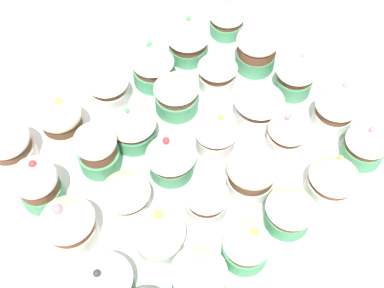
# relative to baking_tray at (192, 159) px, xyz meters

# --- Properties ---
(ground_plane) EXTENTS (1.80, 1.80, 0.03)m
(ground_plane) POSITION_rel_baking_tray_xyz_m (0.00, 0.00, -0.02)
(ground_plane) COLOR beige
(baking_tray) EXTENTS (0.47, 0.40, 0.01)m
(baking_tray) POSITION_rel_baking_tray_xyz_m (0.00, 0.00, 0.00)
(baking_tray) COLOR silver
(baking_tray) RESTS_ON ground_plane
(cupcake_1) EXTENTS (0.06, 0.06, 0.08)m
(cupcake_1) POSITION_rel_baking_tray_xyz_m (-0.10, -0.14, 0.04)
(cupcake_1) COLOR #4C9E6B
(cupcake_1) RESTS_ON baking_tray
(cupcake_2) EXTENTS (0.05, 0.05, 0.07)m
(cupcake_2) POSITION_rel_baking_tray_xyz_m (-0.04, -0.15, 0.04)
(cupcake_2) COLOR #4C9E6B
(cupcake_2) RESTS_ON baking_tray
(cupcake_3) EXTENTS (0.06, 0.06, 0.08)m
(cupcake_3) POSITION_rel_baking_tray_xyz_m (0.03, -0.14, 0.05)
(cupcake_3) COLOR #4C9E6B
(cupcake_3) RESTS_ON baking_tray
(cupcake_4) EXTENTS (0.06, 0.06, 0.08)m
(cupcake_4) POSITION_rel_baking_tray_xyz_m (0.10, -0.15, 0.05)
(cupcake_4) COLOR white
(cupcake_4) RESTS_ON baking_tray
(cupcake_5) EXTENTS (0.06, 0.06, 0.07)m
(cupcake_5) POSITION_rel_baking_tray_xyz_m (0.18, -0.14, 0.04)
(cupcake_5) COLOR #4C9E6B
(cupcake_5) RESTS_ON baking_tray
(cupcake_6) EXTENTS (0.06, 0.06, 0.08)m
(cupcake_6) POSITION_rel_baking_tray_xyz_m (-0.18, -0.08, 0.04)
(cupcake_6) COLOR #4C9E6B
(cupcake_6) RESTS_ON baking_tray
(cupcake_7) EXTENTS (0.06, 0.06, 0.08)m
(cupcake_7) POSITION_rel_baking_tray_xyz_m (-0.11, -0.07, 0.05)
(cupcake_7) COLOR white
(cupcake_7) RESTS_ON baking_tray
(cupcake_8) EXTENTS (0.05, 0.05, 0.07)m
(cupcake_8) POSITION_rel_baking_tray_xyz_m (-0.03, -0.07, 0.04)
(cupcake_8) COLOR white
(cupcake_8) RESTS_ON baking_tray
(cupcake_9) EXTENTS (0.06, 0.06, 0.06)m
(cupcake_9) POSITION_rel_baking_tray_xyz_m (0.03, -0.08, 0.04)
(cupcake_9) COLOR white
(cupcake_9) RESTS_ON baking_tray
(cupcake_10) EXTENTS (0.05, 0.05, 0.07)m
(cupcake_10) POSITION_rel_baking_tray_xyz_m (0.11, -0.06, 0.04)
(cupcake_10) COLOR white
(cupcake_10) RESTS_ON baking_tray
(cupcake_11) EXTENTS (0.06, 0.06, 0.08)m
(cupcake_11) POSITION_rel_baking_tray_xyz_m (0.18, -0.08, 0.05)
(cupcake_11) COLOR white
(cupcake_11) RESTS_ON baking_tray
(cupcake_12) EXTENTS (0.06, 0.06, 0.08)m
(cupcake_12) POSITION_rel_baking_tray_xyz_m (-0.18, -0.00, 0.05)
(cupcake_12) COLOR white
(cupcake_12) RESTS_ON baking_tray
(cupcake_13) EXTENTS (0.06, 0.06, 0.08)m
(cupcake_13) POSITION_rel_baking_tray_xyz_m (-0.11, -0.01, 0.05)
(cupcake_13) COLOR white
(cupcake_13) RESTS_ON baking_tray
(cupcake_14) EXTENTS (0.06, 0.06, 0.08)m
(cupcake_14) POSITION_rel_baking_tray_xyz_m (-0.03, -0.00, 0.05)
(cupcake_14) COLOR #4C9E6B
(cupcake_14) RESTS_ON baking_tray
(cupcake_15) EXTENTS (0.06, 0.06, 0.07)m
(cupcake_15) POSITION_rel_baking_tray_xyz_m (0.03, -0.01, 0.04)
(cupcake_15) COLOR white
(cupcake_15) RESTS_ON baking_tray
(cupcake_16) EXTENTS (0.07, 0.07, 0.07)m
(cupcake_16) POSITION_rel_baking_tray_xyz_m (0.11, -0.01, 0.05)
(cupcake_16) COLOR white
(cupcake_16) RESTS_ON baking_tray
(cupcake_17) EXTENTS (0.06, 0.06, 0.07)m
(cupcake_17) POSITION_rel_baking_tray_xyz_m (0.19, -0.00, 0.04)
(cupcake_17) COLOR #4C9E6B
(cupcake_17) RESTS_ON baking_tray
(cupcake_18) EXTENTS (0.05, 0.05, 0.08)m
(cupcake_18) POSITION_rel_baking_tray_xyz_m (-0.18, 0.07, 0.04)
(cupcake_18) COLOR #4C9E6B
(cupcake_18) RESTS_ON baking_tray
(cupcake_19) EXTENTS (0.05, 0.05, 0.07)m
(cupcake_19) POSITION_rel_baking_tray_xyz_m (-0.10, 0.06, 0.04)
(cupcake_19) COLOR #4C9E6B
(cupcake_19) RESTS_ON baking_tray
(cupcake_20) EXTENTS (0.06, 0.06, 0.07)m
(cupcake_20) POSITION_rel_baking_tray_xyz_m (-0.04, 0.07, 0.04)
(cupcake_20) COLOR #4C9E6B
(cupcake_20) RESTS_ON baking_tray
(cupcake_21) EXTENTS (0.06, 0.06, 0.08)m
(cupcake_21) POSITION_rel_baking_tray_xyz_m (0.03, 0.08, 0.04)
(cupcake_21) COLOR #4C9E6B
(cupcake_21) RESTS_ON baking_tray
(cupcake_22) EXTENTS (0.06, 0.06, 0.08)m
(cupcake_22) POSITION_rel_baking_tray_xyz_m (0.11, 0.08, 0.05)
(cupcake_22) COLOR white
(cupcake_22) RESTS_ON baking_tray
(cupcake_23) EXTENTS (0.06, 0.06, 0.07)m
(cupcake_23) POSITION_rel_baking_tray_xyz_m (0.17, 0.07, 0.04)
(cupcake_23) COLOR #4C9E6B
(cupcake_23) RESTS_ON baking_tray
(cupcake_24) EXTENTS (0.06, 0.06, 0.06)m
(cupcake_24) POSITION_rel_baking_tray_xyz_m (-0.19, 0.14, 0.04)
(cupcake_24) COLOR white
(cupcake_24) RESTS_ON baking_tray
(cupcake_25) EXTENTS (0.06, 0.06, 0.07)m
(cupcake_25) POSITION_rel_baking_tray_xyz_m (-0.11, 0.14, 0.04)
(cupcake_25) COLOR white
(cupcake_25) RESTS_ON baking_tray
(cupcake_26) EXTENTS (0.06, 0.06, 0.07)m
(cupcake_26) POSITION_rel_baking_tray_xyz_m (-0.03, 0.15, 0.04)
(cupcake_26) COLOR white
(cupcake_26) RESTS_ON baking_tray
(cupcake_27) EXTENTS (0.06, 0.06, 0.08)m
(cupcake_27) POSITION_rel_baking_tray_xyz_m (0.04, 0.14, 0.04)
(cupcake_27) COLOR #4C9E6B
(cupcake_27) RESTS_ON baking_tray
(cupcake_28) EXTENTS (0.06, 0.06, 0.07)m
(cupcake_28) POSITION_rel_baking_tray_xyz_m (0.11, 0.15, 0.04)
(cupcake_28) COLOR #4C9E6B
(cupcake_28) RESTS_ON baking_tray
(cupcake_29) EXTENTS (0.05, 0.05, 0.07)m
(cupcake_29) POSITION_rel_baking_tray_xyz_m (0.19, 0.15, 0.04)
(cupcake_29) COLOR #4C9E6B
(cupcake_29) RESTS_ON baking_tray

